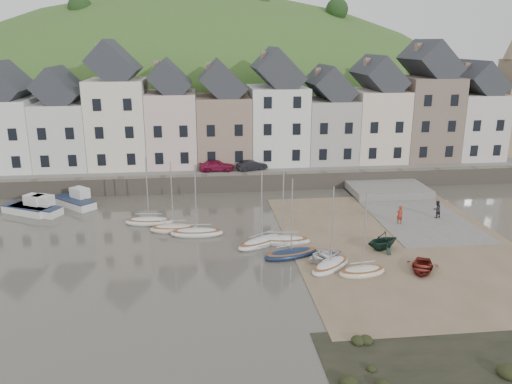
{
  "coord_description": "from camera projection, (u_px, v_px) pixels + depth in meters",
  "views": [
    {
      "loc": [
        -4.84,
        -36.73,
        15.67
      ],
      "look_at": [
        0.0,
        6.0,
        3.0
      ],
      "focal_mm": 36.1,
      "sensor_mm": 36.0,
      "label": 1
    }
  ],
  "objects": [
    {
      "name": "rowboat_green",
      "position": [
        382.0,
        240.0,
        39.86
      ],
      "size": [
        3.5,
        3.28,
        1.49
      ],
      "primitive_type": "imported",
      "rotation": [
        0.0,
        0.0,
        -1.21
      ],
      "color": "black",
      "rests_on": "beach"
    },
    {
      "name": "person_red",
      "position": [
        400.0,
        215.0,
        45.34
      ],
      "size": [
        0.65,
        0.48,
        1.65
      ],
      "primitive_type": "imported",
      "rotation": [
        0.0,
        0.0,
        3.29
      ],
      "color": "maroon",
      "rests_on": "slipway"
    },
    {
      "name": "sailboat_7",
      "position": [
        362.0,
        271.0,
        35.75
      ],
      "size": [
        3.6,
        1.99,
        6.32
      ],
      "color": "beige",
      "rests_on": "ground"
    },
    {
      "name": "rowboat_white",
      "position": [
        323.0,
        256.0,
        38.09
      ],
      "size": [
        3.75,
        3.49,
        0.63
      ],
      "primitive_type": "imported",
      "rotation": [
        0.0,
        0.0,
        -0.99
      ],
      "color": "silver",
      "rests_on": "beach"
    },
    {
      "name": "townhouse_terrace",
      "position": [
        254.0,
        114.0,
        60.95
      ],
      "size": [
        61.05,
        8.0,
        13.93
      ],
      "color": "silver",
      "rests_on": "quay_land"
    },
    {
      "name": "motorboat_2",
      "position": [
        75.0,
        200.0,
        50.66
      ],
      "size": [
        4.94,
        4.86,
        1.7
      ],
      "color": "silver",
      "rests_on": "ground"
    },
    {
      "name": "rowboat_red",
      "position": [
        422.0,
        267.0,
        36.18
      ],
      "size": [
        3.39,
        3.78,
        0.64
      ],
      "primitive_type": "imported",
      "rotation": [
        0.0,
        0.0,
        -0.47
      ],
      "color": "maroon",
      "rests_on": "beach"
    },
    {
      "name": "sailboat_0",
      "position": [
        149.0,
        221.0,
        45.71
      ],
      "size": [
        4.42,
        1.91,
        6.32
      ],
      "color": "silver",
      "rests_on": "ground"
    },
    {
      "name": "sailboat_6",
      "position": [
        330.0,
        265.0,
        36.7
      ],
      "size": [
        3.99,
        3.76,
        6.32
      ],
      "color": "silver",
      "rests_on": "ground"
    },
    {
      "name": "car_left",
      "position": [
        217.0,
        165.0,
        57.59
      ],
      "size": [
        3.88,
        1.58,
        1.32
      ],
      "primitive_type": "imported",
      "rotation": [
        0.0,
        0.0,
        1.56
      ],
      "color": "maroon",
      "rests_on": "quay_street"
    },
    {
      "name": "ground",
      "position": [
        265.0,
        251.0,
        39.95
      ],
      "size": [
        160.0,
        160.0,
        0.0
      ],
      "primitive_type": "plane",
      "color": "#423C34",
      "rests_on": "ground"
    },
    {
      "name": "sailboat_1",
      "position": [
        197.0,
        232.0,
        43.03
      ],
      "size": [
        4.48,
        1.71,
        6.32
      ],
      "color": "silver",
      "rests_on": "ground"
    },
    {
      "name": "car_right",
      "position": [
        252.0,
        165.0,
        58.04
      ],
      "size": [
        3.65,
        2.2,
        1.13
      ],
      "primitive_type": "imported",
      "rotation": [
        0.0,
        0.0,
        1.88
      ],
      "color": "black",
      "rests_on": "quay_street"
    },
    {
      "name": "person_dark",
      "position": [
        437.0,
        209.0,
        46.84
      ],
      "size": [
        0.95,
        0.85,
        1.62
      ],
      "primitive_type": "imported",
      "rotation": [
        0.0,
        0.0,
        3.5
      ],
      "color": "black",
      "rests_on": "slipway"
    },
    {
      "name": "quay_street",
      "position": [
        242.0,
        169.0,
        59.06
      ],
      "size": [
        70.0,
        7.0,
        0.1
      ],
      "primitive_type": "cube",
      "color": "slate",
      "rests_on": "quay_land"
    },
    {
      "name": "motorboat_1",
      "position": [
        29.0,
        207.0,
        48.48
      ],
      "size": [
        5.04,
        3.87,
        1.7
      ],
      "color": "silver",
      "rests_on": "ground"
    },
    {
      "name": "sailboat_4",
      "position": [
        283.0,
        240.0,
        41.34
      ],
      "size": [
        4.63,
        2.03,
        6.32
      ],
      "color": "silver",
      "rests_on": "ground"
    },
    {
      "name": "shore_rocks",
      "position": [
        457.0,
        360.0,
        26.07
      ],
      "size": [
        14.0,
        6.0,
        0.7
      ],
      "color": "black",
      "rests_on": "ground"
    },
    {
      "name": "quay_land",
      "position": [
        235.0,
        154.0,
        70.24
      ],
      "size": [
        90.0,
        30.0,
        1.5
      ],
      "primitive_type": "cube",
      "color": "#3E6127",
      "rests_on": "ground"
    },
    {
      "name": "slipway",
      "position": [
        409.0,
        211.0,
        49.18
      ],
      "size": [
        8.0,
        18.0,
        0.12
      ],
      "primitive_type": "cube",
      "color": "slate",
      "rests_on": "ground"
    },
    {
      "name": "motorboat_0",
      "position": [
        37.0,
        208.0,
        48.33
      ],
      "size": [
        5.33,
        3.8,
        1.7
      ],
      "color": "silver",
      "rests_on": "ground"
    },
    {
      "name": "hillside",
      "position": [
        200.0,
        218.0,
        101.69
      ],
      "size": [
        134.4,
        84.0,
        84.0
      ],
      "color": "#3E6127",
      "rests_on": "ground"
    },
    {
      "name": "beach",
      "position": [
        401.0,
        244.0,
        41.13
      ],
      "size": [
        18.0,
        26.0,
        0.06
      ],
      "primitive_type": "cube",
      "color": "brown",
      "rests_on": "ground"
    },
    {
      "name": "sailboat_5",
      "position": [
        291.0,
        254.0,
        38.74
      ],
      "size": [
        4.64,
        2.64,
        6.32
      ],
      "color": "#121F3A",
      "rests_on": "ground"
    },
    {
      "name": "sailboat_2",
      "position": [
        173.0,
        228.0,
        43.98
      ],
      "size": [
        4.07,
        1.66,
        6.32
      ],
      "color": "beige",
      "rests_on": "ground"
    },
    {
      "name": "sailboat_3",
      "position": [
        262.0,
        242.0,
        41.03
      ],
      "size": [
        4.72,
        3.81,
        6.32
      ],
      "color": "silver",
      "rests_on": "ground"
    },
    {
      "name": "seawall",
      "position": [
        245.0,
        182.0,
        55.9
      ],
      "size": [
        70.0,
        1.2,
        1.8
      ],
      "primitive_type": "cube",
      "color": "slate",
      "rests_on": "ground"
    }
  ]
}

